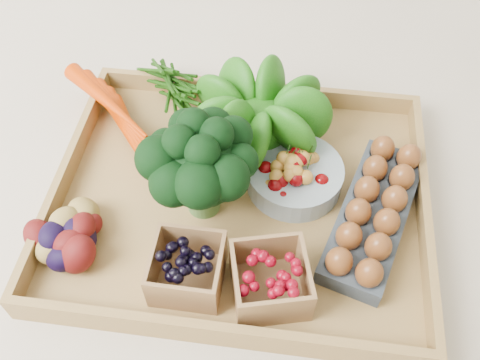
# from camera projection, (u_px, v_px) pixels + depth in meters

# --- Properties ---
(ground) EXTENTS (4.00, 4.00, 0.00)m
(ground) POSITION_uv_depth(u_px,v_px,m) (240.00, 204.00, 0.82)
(ground) COLOR beige
(ground) RESTS_ON ground
(tray) EXTENTS (0.55, 0.45, 0.01)m
(tray) POSITION_uv_depth(u_px,v_px,m) (240.00, 201.00, 0.82)
(tray) COLOR #A17D43
(tray) RESTS_ON ground
(carrots) EXTENTS (0.21, 0.15, 0.05)m
(carrots) POSITION_uv_depth(u_px,v_px,m) (124.00, 122.00, 0.87)
(carrots) COLOR #C33100
(carrots) RESTS_ON tray
(lettuce) EXTENTS (0.14, 0.14, 0.14)m
(lettuce) POSITION_uv_depth(u_px,v_px,m) (259.00, 112.00, 0.82)
(lettuce) COLOR #13510C
(lettuce) RESTS_ON tray
(broccoli) EXTENTS (0.16, 0.16, 0.13)m
(broccoli) POSITION_uv_depth(u_px,v_px,m) (202.00, 180.00, 0.75)
(broccoli) COLOR black
(broccoli) RESTS_ON tray
(cherry_bowl) EXTENTS (0.15, 0.15, 0.04)m
(cherry_bowl) POSITION_uv_depth(u_px,v_px,m) (295.00, 176.00, 0.81)
(cherry_bowl) COLOR #8C9EA5
(cherry_bowl) RESTS_ON tray
(egg_carton) EXTENTS (0.16, 0.27, 0.03)m
(egg_carton) POSITION_uv_depth(u_px,v_px,m) (373.00, 216.00, 0.77)
(egg_carton) COLOR #363D45
(egg_carton) RESTS_ON tray
(potatoes) EXTENTS (0.12, 0.12, 0.07)m
(potatoes) POSITION_uv_depth(u_px,v_px,m) (67.00, 231.00, 0.73)
(potatoes) COLOR #470B0B
(potatoes) RESTS_ON tray
(punnet_blackberry) EXTENTS (0.09, 0.09, 0.06)m
(punnet_blackberry) POSITION_uv_depth(u_px,v_px,m) (187.00, 268.00, 0.70)
(punnet_blackberry) COLOR black
(punnet_blackberry) RESTS_ON tray
(punnet_raspberry) EXTENTS (0.12, 0.12, 0.07)m
(punnet_raspberry) POSITION_uv_depth(u_px,v_px,m) (270.00, 280.00, 0.69)
(punnet_raspberry) COLOR maroon
(punnet_raspberry) RESTS_ON tray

